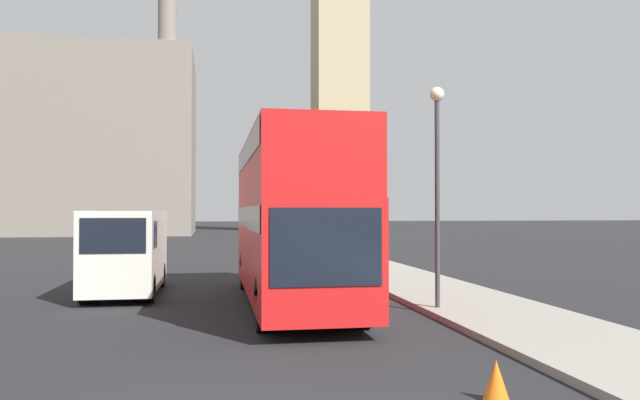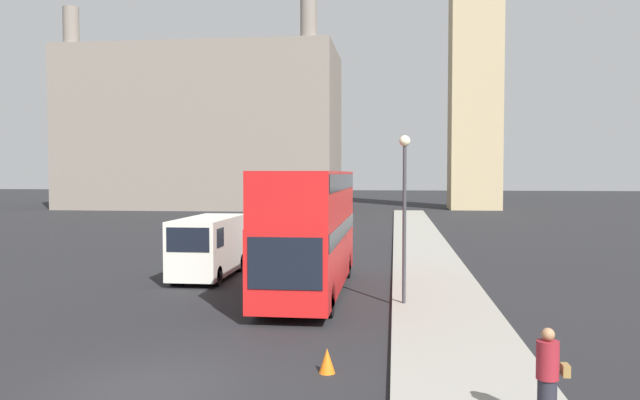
{
  "view_description": "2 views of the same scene",
  "coord_description": "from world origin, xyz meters",
  "px_view_note": "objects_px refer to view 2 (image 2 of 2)",
  "views": [
    {
      "loc": [
        -0.12,
        -6.43,
        2.53
      ],
      "look_at": [
        2.51,
        8.78,
        2.81
      ],
      "focal_mm": 35.0,
      "sensor_mm": 36.0,
      "label": 1
    },
    {
      "loc": [
        5.07,
        -12.1,
        4.4
      ],
      "look_at": [
        1.22,
        19.96,
        3.01
      ],
      "focal_mm": 35.0,
      "sensor_mm": 36.0,
      "label": 2
    }
  ],
  "objects_px": {
    "pedestrian": "(548,378)",
    "white_van": "(208,246)",
    "red_double_decker_bus": "(310,225)",
    "street_lamp": "(404,193)"
  },
  "relations": [
    {
      "from": "pedestrian",
      "to": "white_van",
      "type": "bearing_deg",
      "value": 125.19
    },
    {
      "from": "red_double_decker_bus",
      "to": "white_van",
      "type": "relative_size",
      "value": 1.93
    },
    {
      "from": "pedestrian",
      "to": "street_lamp",
      "type": "height_order",
      "value": "street_lamp"
    },
    {
      "from": "red_double_decker_bus",
      "to": "white_van",
      "type": "xyz_separation_m",
      "value": [
        -4.69,
        2.84,
        -1.14
      ]
    },
    {
      "from": "red_double_decker_bus",
      "to": "pedestrian",
      "type": "bearing_deg",
      "value": -64.49
    },
    {
      "from": "pedestrian",
      "to": "street_lamp",
      "type": "xyz_separation_m",
      "value": [
        -2.24,
        9.76,
        2.78
      ]
    },
    {
      "from": "red_double_decker_bus",
      "to": "white_van",
      "type": "height_order",
      "value": "red_double_decker_bus"
    },
    {
      "from": "street_lamp",
      "to": "pedestrian",
      "type": "bearing_deg",
      "value": -77.07
    },
    {
      "from": "white_van",
      "to": "pedestrian",
      "type": "xyz_separation_m",
      "value": [
        10.31,
        -14.63,
        -0.38
      ]
    },
    {
      "from": "white_van",
      "to": "red_double_decker_bus",
      "type": "bearing_deg",
      "value": -31.17
    }
  ]
}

